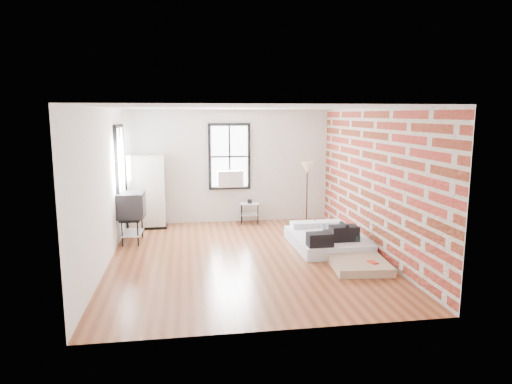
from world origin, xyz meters
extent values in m
plane|color=brown|center=(0.00, 0.00, 0.00)|extent=(6.00, 6.00, 0.00)
cube|color=silver|center=(0.00, 3.00, 1.40)|extent=(5.00, 0.01, 2.80)
cube|color=silver|center=(0.00, -3.00, 1.40)|extent=(5.00, 0.01, 2.80)
cube|color=silver|center=(-2.50, 0.00, 1.40)|extent=(0.01, 6.00, 2.80)
cube|color=maroon|center=(2.50, 0.00, 1.40)|extent=(0.02, 6.00, 2.80)
cube|color=white|center=(0.00, 0.00, 2.80)|extent=(5.00, 6.00, 0.01)
cube|color=white|center=(0.00, 2.95, 1.65)|extent=(0.90, 0.02, 1.50)
cube|color=black|center=(-0.48, 2.97, 1.65)|extent=(0.07, 0.08, 1.64)
cube|color=black|center=(0.48, 2.97, 1.65)|extent=(0.07, 0.08, 1.64)
cube|color=black|center=(0.00, 2.97, 2.44)|extent=(0.90, 0.08, 0.07)
cube|color=black|center=(0.00, 2.97, 0.86)|extent=(0.90, 0.08, 0.07)
cube|color=black|center=(0.00, 2.94, 1.65)|extent=(0.04, 0.02, 1.50)
cube|color=black|center=(0.00, 2.94, 1.65)|extent=(0.90, 0.02, 0.04)
cube|color=silver|center=(0.00, 2.83, 1.12)|extent=(0.62, 0.30, 0.40)
cube|color=white|center=(-2.45, 1.80, 1.65)|extent=(0.02, 0.90, 1.50)
cube|color=black|center=(-2.47, 1.32, 1.65)|extent=(0.08, 0.07, 1.64)
cube|color=black|center=(-2.47, 2.29, 1.65)|extent=(0.08, 0.07, 1.64)
cube|color=black|center=(-2.47, 1.80, 2.44)|extent=(0.08, 0.90, 0.07)
cube|color=black|center=(-2.47, 1.80, 0.86)|extent=(0.08, 0.90, 0.07)
cube|color=black|center=(-2.44, 1.80, 1.65)|extent=(0.02, 0.04, 1.50)
cube|color=black|center=(-2.44, 1.80, 1.65)|extent=(0.02, 0.90, 0.04)
cube|color=white|center=(1.75, 0.46, 0.12)|extent=(1.40, 1.87, 0.24)
cube|color=white|center=(1.44, 1.18, 0.30)|extent=(0.54, 0.35, 0.12)
cube|color=white|center=(2.03, 1.19, 0.30)|extent=(0.54, 0.35, 0.12)
cube|color=black|center=(1.95, 0.03, 0.39)|extent=(0.54, 0.32, 0.29)
cylinder|color=black|center=(1.95, 0.03, 0.55)|extent=(0.08, 0.34, 0.08)
cube|color=black|center=(1.37, -0.28, 0.37)|extent=(0.47, 0.30, 0.25)
cylinder|color=silver|center=(1.65, 0.41, 0.35)|extent=(0.07, 0.07, 0.21)
cylinder|color=blue|center=(1.65, 0.41, 0.47)|extent=(0.04, 0.04, 0.03)
cube|color=tan|center=(1.95, -0.54, 0.07)|extent=(1.12, 1.89, 0.14)
cube|color=#163128|center=(1.92, 0.13, 0.25)|extent=(0.71, 0.54, 0.21)
cube|color=black|center=(1.92, 0.13, 0.37)|extent=(0.67, 0.49, 0.04)
cube|color=#BA331D|center=(2.09, -1.08, 0.15)|extent=(0.16, 0.21, 0.02)
cube|color=black|center=(-2.00, 2.65, 0.03)|extent=(0.88, 0.52, 0.06)
cube|color=beige|center=(-2.00, 2.65, 0.90)|extent=(0.85, 0.48, 1.67)
cylinder|color=black|center=(0.25, 2.60, 0.25)|extent=(0.02, 0.02, 0.51)
cylinder|color=black|center=(0.65, 2.53, 0.25)|extent=(0.02, 0.02, 0.51)
cylinder|color=black|center=(0.30, 2.91, 0.25)|extent=(0.02, 0.02, 0.51)
cylinder|color=black|center=(0.69, 2.84, 0.25)|extent=(0.02, 0.02, 0.51)
cube|color=silver|center=(0.47, 2.72, 0.51)|extent=(0.51, 0.44, 0.02)
cube|color=silver|center=(0.47, 2.72, 0.23)|extent=(0.49, 0.41, 0.02)
cube|color=black|center=(0.47, 2.72, 0.56)|extent=(0.13, 0.18, 0.09)
cylinder|color=black|center=(1.90, 2.65, 0.01)|extent=(0.22, 0.22, 0.03)
cylinder|color=black|center=(1.90, 2.65, 0.68)|extent=(0.03, 0.03, 1.31)
cone|color=beige|center=(1.90, 2.65, 1.38)|extent=(0.33, 0.33, 0.29)
cylinder|color=black|center=(-2.39, 1.10, 0.26)|extent=(0.03, 0.03, 0.52)
cylinder|color=black|center=(-2.08, 1.08, 0.26)|extent=(0.03, 0.03, 0.52)
cylinder|color=black|center=(-2.36, 1.72, 0.26)|extent=(0.03, 0.03, 0.52)
cylinder|color=black|center=(-2.05, 1.71, 0.26)|extent=(0.03, 0.03, 0.52)
cube|color=black|center=(-2.22, 1.40, 0.52)|extent=(0.45, 0.77, 0.03)
cube|color=silver|center=(-2.22, 1.40, 0.21)|extent=(0.43, 0.75, 0.02)
cube|color=black|center=(-2.22, 1.40, 0.80)|extent=(0.55, 0.63, 0.52)
cube|color=black|center=(-1.96, 1.39, 0.80)|extent=(0.04, 0.50, 0.42)
camera|label=1|loc=(-1.06, -8.25, 2.68)|focal=32.00mm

